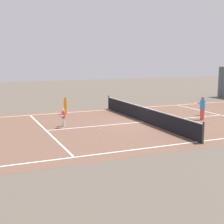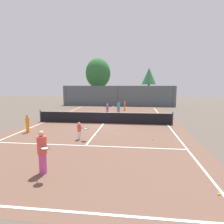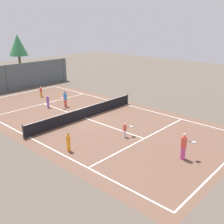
{
  "view_description": "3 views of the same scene",
  "coord_description": "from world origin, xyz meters",
  "px_view_note": "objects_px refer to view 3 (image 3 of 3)",
  "views": [
    {
      "loc": [
        18.22,
        -10.17,
        4.17
      ],
      "look_at": [
        0.41,
        -2.45,
        0.89
      ],
      "focal_mm": 52.05,
      "sensor_mm": 36.0,
      "label": 1
    },
    {
      "loc": [
        2.7,
        -16.62,
        3.42
      ],
      "look_at": [
        0.96,
        -2.01,
        1.31
      ],
      "focal_mm": 31.01,
      "sensor_mm": 36.0,
      "label": 2
    },
    {
      "loc": [
        -14.38,
        -16.42,
        7.94
      ],
      "look_at": [
        0.47,
        -2.8,
        1.1
      ],
      "focal_mm": 42.16,
      "sensor_mm": 36.0,
      "label": 3
    }
  ],
  "objects_px": {
    "tennis_ball_5": "(118,120)",
    "tennis_ball_11": "(7,114)",
    "player_3": "(184,146)",
    "player_5": "(68,142)",
    "tennis_ball_1": "(52,94)",
    "player_1": "(125,130)",
    "tennis_ball_10": "(130,122)",
    "tennis_ball_0": "(85,103)",
    "tennis_ball_13": "(123,124)",
    "player_4": "(65,99)",
    "tennis_ball_6": "(72,97)",
    "player_0": "(41,92)",
    "tennis_ball_12": "(84,94)",
    "tennis_ball_2": "(155,119)",
    "tennis_ball_8": "(53,106)",
    "tennis_ball_3": "(55,125)",
    "tennis_ball_9": "(4,111)",
    "player_2": "(48,101)"
  },
  "relations": [
    {
      "from": "tennis_ball_5",
      "to": "tennis_ball_11",
      "type": "height_order",
      "value": "same"
    },
    {
      "from": "player_3",
      "to": "player_5",
      "type": "height_order",
      "value": "player_3"
    },
    {
      "from": "tennis_ball_1",
      "to": "player_1",
      "type": "bearing_deg",
      "value": -104.1
    },
    {
      "from": "player_5",
      "to": "tennis_ball_10",
      "type": "relative_size",
      "value": 19.27
    },
    {
      "from": "tennis_ball_0",
      "to": "tennis_ball_13",
      "type": "relative_size",
      "value": 1.0
    },
    {
      "from": "player_4",
      "to": "player_5",
      "type": "distance_m",
      "value": 9.76
    },
    {
      "from": "tennis_ball_5",
      "to": "tennis_ball_6",
      "type": "relative_size",
      "value": 1.0
    },
    {
      "from": "tennis_ball_5",
      "to": "tennis_ball_6",
      "type": "bearing_deg",
      "value": 76.02
    },
    {
      "from": "player_0",
      "to": "tennis_ball_5",
      "type": "distance_m",
      "value": 11.5
    },
    {
      "from": "tennis_ball_12",
      "to": "tennis_ball_13",
      "type": "height_order",
      "value": "same"
    },
    {
      "from": "tennis_ball_1",
      "to": "tennis_ball_13",
      "type": "relative_size",
      "value": 1.0
    },
    {
      "from": "tennis_ball_2",
      "to": "tennis_ball_8",
      "type": "relative_size",
      "value": 1.0
    },
    {
      "from": "player_1",
      "to": "player_5",
      "type": "height_order",
      "value": "player_5"
    },
    {
      "from": "tennis_ball_8",
      "to": "tennis_ball_12",
      "type": "relative_size",
      "value": 1.0
    },
    {
      "from": "tennis_ball_0",
      "to": "tennis_ball_2",
      "type": "distance_m",
      "value": 8.15
    },
    {
      "from": "tennis_ball_13",
      "to": "tennis_ball_8",
      "type": "bearing_deg",
      "value": 95.71
    },
    {
      "from": "tennis_ball_3",
      "to": "tennis_ball_10",
      "type": "xyz_separation_m",
      "value": [
        4.65,
        -4.03,
        0.0
      ]
    },
    {
      "from": "tennis_ball_1",
      "to": "tennis_ball_3",
      "type": "height_order",
      "value": "same"
    },
    {
      "from": "tennis_ball_9",
      "to": "tennis_ball_12",
      "type": "distance_m",
      "value": 9.48
    },
    {
      "from": "player_0",
      "to": "tennis_ball_6",
      "type": "height_order",
      "value": "player_0"
    },
    {
      "from": "tennis_ball_1",
      "to": "tennis_ball_13",
      "type": "xyz_separation_m",
      "value": [
        -1.84,
        -12.51,
        0.0
      ]
    },
    {
      "from": "player_2",
      "to": "player_3",
      "type": "xyz_separation_m",
      "value": [
        -0.4,
        -14.84,
        0.22
      ]
    },
    {
      "from": "tennis_ball_3",
      "to": "tennis_ball_6",
      "type": "bearing_deg",
      "value": 41.8
    },
    {
      "from": "player_0",
      "to": "tennis_ball_3",
      "type": "bearing_deg",
      "value": -116.5
    },
    {
      "from": "tennis_ball_5",
      "to": "player_0",
      "type": "bearing_deg",
      "value": 90.59
    },
    {
      "from": "tennis_ball_3",
      "to": "tennis_ball_9",
      "type": "relative_size",
      "value": 1.0
    },
    {
      "from": "player_5",
      "to": "tennis_ball_1",
      "type": "xyz_separation_m",
      "value": [
        7.78,
        12.94,
        -0.62
      ]
    },
    {
      "from": "player_2",
      "to": "tennis_ball_3",
      "type": "distance_m",
      "value": 5.13
    },
    {
      "from": "tennis_ball_5",
      "to": "tennis_ball_6",
      "type": "xyz_separation_m",
      "value": [
        2.22,
        8.92,
        0.0
      ]
    },
    {
      "from": "tennis_ball_8",
      "to": "tennis_ball_10",
      "type": "height_order",
      "value": "same"
    },
    {
      "from": "tennis_ball_2",
      "to": "tennis_ball_5",
      "type": "bearing_deg",
      "value": 137.06
    },
    {
      "from": "player_2",
      "to": "tennis_ball_1",
      "type": "relative_size",
      "value": 19.12
    },
    {
      "from": "player_2",
      "to": "tennis_ball_6",
      "type": "height_order",
      "value": "player_2"
    },
    {
      "from": "player_5",
      "to": "tennis_ball_5",
      "type": "height_order",
      "value": "player_5"
    },
    {
      "from": "player_0",
      "to": "tennis_ball_11",
      "type": "bearing_deg",
      "value": -152.14
    },
    {
      "from": "player_1",
      "to": "player_2",
      "type": "xyz_separation_m",
      "value": [
        0.29,
        10.14,
        0.07
      ]
    },
    {
      "from": "player_5",
      "to": "tennis_ball_2",
      "type": "height_order",
      "value": "player_5"
    },
    {
      "from": "tennis_ball_0",
      "to": "tennis_ball_9",
      "type": "height_order",
      "value": "same"
    },
    {
      "from": "player_4",
      "to": "tennis_ball_8",
      "type": "height_order",
      "value": "player_4"
    },
    {
      "from": "tennis_ball_1",
      "to": "tennis_ball_3",
      "type": "distance_m",
      "value": 10.29
    },
    {
      "from": "tennis_ball_2",
      "to": "tennis_ball_3",
      "type": "height_order",
      "value": "same"
    },
    {
      "from": "player_0",
      "to": "tennis_ball_13",
      "type": "distance_m",
      "value": 12.36
    },
    {
      "from": "player_4",
      "to": "tennis_ball_0",
      "type": "distance_m",
      "value": 2.22
    },
    {
      "from": "player_2",
      "to": "player_5",
      "type": "relative_size",
      "value": 0.99
    },
    {
      "from": "tennis_ball_3",
      "to": "player_0",
      "type": "bearing_deg",
      "value": 63.5
    },
    {
      "from": "player_5",
      "to": "tennis_ball_1",
      "type": "bearing_deg",
      "value": 58.98
    },
    {
      "from": "tennis_ball_6",
      "to": "tennis_ball_2",
      "type": "bearing_deg",
      "value": -89.34
    },
    {
      "from": "player_4",
      "to": "tennis_ball_8",
      "type": "distance_m",
      "value": 1.52
    },
    {
      "from": "player_1",
      "to": "tennis_ball_6",
      "type": "bearing_deg",
      "value": 69.05
    },
    {
      "from": "tennis_ball_0",
      "to": "tennis_ball_8",
      "type": "bearing_deg",
      "value": 148.06
    }
  ]
}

